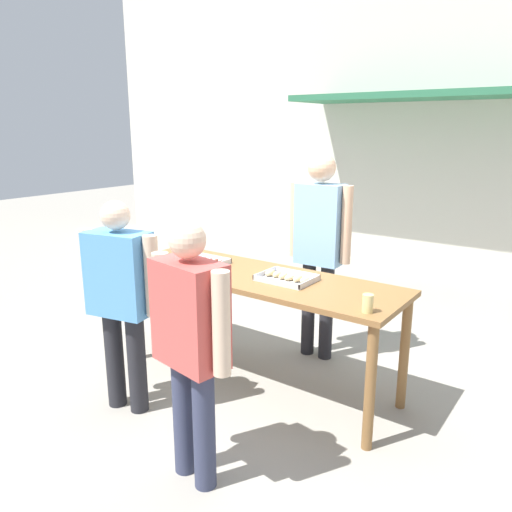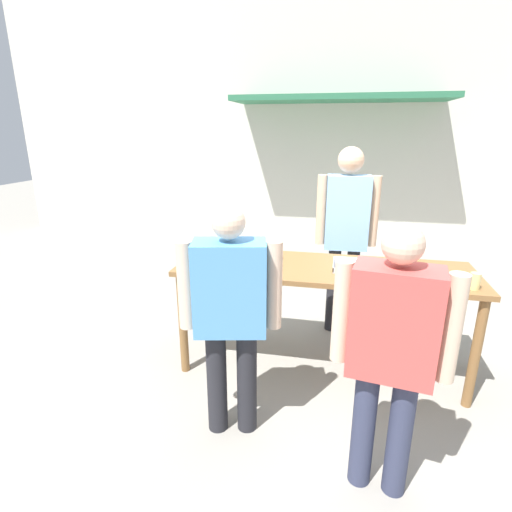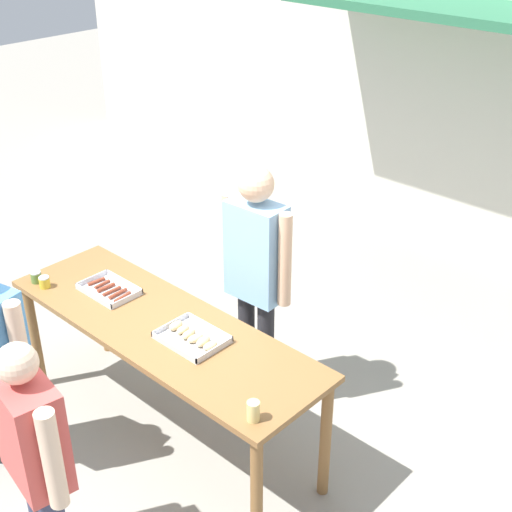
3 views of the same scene
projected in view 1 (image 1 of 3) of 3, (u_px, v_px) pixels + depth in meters
name	position (u px, v px, depth m)	size (l,w,h in m)	color
ground_plane	(256.00, 380.00, 4.12)	(24.00, 24.00, 0.00)	gray
building_facade_back	(430.00, 109.00, 6.67)	(12.00, 1.11, 4.50)	beige
serving_table	(256.00, 288.00, 3.92)	(2.35, 0.74, 0.91)	brown
food_tray_sausages	(204.00, 262.00, 4.21)	(0.40, 0.27, 0.04)	silver
food_tray_buns	(287.00, 278.00, 3.74)	(0.41, 0.31, 0.06)	silver
condiment_jar_mustard	(141.00, 257.00, 4.27)	(0.08, 0.08, 0.08)	#567A38
condiment_jar_ketchup	(149.00, 258.00, 4.21)	(0.08, 0.08, 0.08)	gold
beer_cup	(368.00, 303.00, 3.09)	(0.07, 0.07, 0.12)	#DBC67A
person_server_behind_table	(320.00, 238.00, 4.30)	(0.57, 0.24, 1.82)	#232328
person_customer_holding_hotdog	(121.00, 291.00, 3.50)	(0.63, 0.33, 1.55)	#232328
person_customer_with_cup	(191.00, 335.00, 2.75)	(0.61, 0.30, 1.55)	#333851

